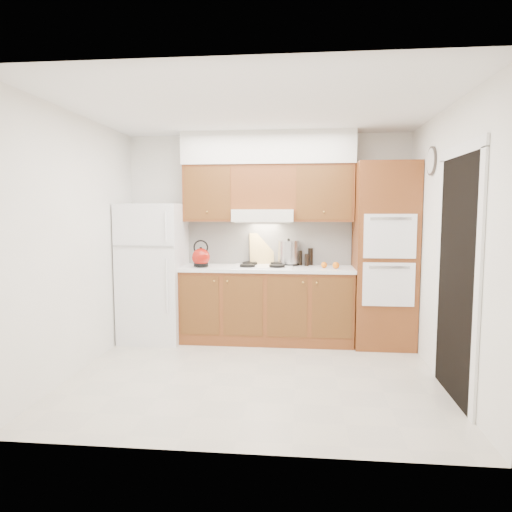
# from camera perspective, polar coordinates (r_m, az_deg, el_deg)

# --- Properties ---
(floor) EXTENTS (3.60, 3.60, 0.00)m
(floor) POSITION_cam_1_polar(r_m,az_deg,el_deg) (4.73, -0.10, -14.58)
(floor) COLOR #BDB6A6
(floor) RESTS_ON ground
(ceiling) EXTENTS (3.60, 3.60, 0.00)m
(ceiling) POSITION_cam_1_polar(r_m,az_deg,el_deg) (4.53, -0.11, 17.95)
(ceiling) COLOR white
(ceiling) RESTS_ON wall_back
(wall_back) EXTENTS (3.60, 0.02, 2.60)m
(wall_back) POSITION_cam_1_polar(r_m,az_deg,el_deg) (5.94, 1.37, 2.45)
(wall_back) COLOR white
(wall_back) RESTS_ON floor
(wall_left) EXTENTS (0.02, 3.00, 2.60)m
(wall_left) POSITION_cam_1_polar(r_m,az_deg,el_deg) (4.96, -21.27, 1.41)
(wall_left) COLOR white
(wall_left) RESTS_ON floor
(wall_right) EXTENTS (0.02, 3.00, 2.60)m
(wall_right) POSITION_cam_1_polar(r_m,az_deg,el_deg) (4.62, 22.69, 1.06)
(wall_right) COLOR white
(wall_right) RESTS_ON floor
(fridge) EXTENTS (0.75, 0.72, 1.72)m
(fridge) POSITION_cam_1_polar(r_m,az_deg,el_deg) (5.90, -12.65, -2.00)
(fridge) COLOR white
(fridge) RESTS_ON floor
(base_cabinets) EXTENTS (2.11, 0.60, 0.90)m
(base_cabinets) POSITION_cam_1_polar(r_m,az_deg,el_deg) (5.75, 1.37, -6.21)
(base_cabinets) COLOR brown
(base_cabinets) RESTS_ON floor
(countertop) EXTENTS (2.13, 0.62, 0.04)m
(countertop) POSITION_cam_1_polar(r_m,az_deg,el_deg) (5.66, 1.37, -1.57)
(countertop) COLOR white
(countertop) RESTS_ON base_cabinets
(backsplash) EXTENTS (2.11, 0.03, 0.56)m
(backsplash) POSITION_cam_1_polar(r_m,az_deg,el_deg) (5.92, 1.60, 1.67)
(backsplash) COLOR white
(backsplash) RESTS_ON countertop
(oven_cabinet) EXTENTS (0.70, 0.65, 2.20)m
(oven_cabinet) POSITION_cam_1_polar(r_m,az_deg,el_deg) (5.70, 15.70, 0.08)
(oven_cabinet) COLOR brown
(oven_cabinet) RESTS_ON floor
(upper_cab_left) EXTENTS (0.63, 0.33, 0.70)m
(upper_cab_left) POSITION_cam_1_polar(r_m,az_deg,el_deg) (5.86, -5.79, 7.76)
(upper_cab_left) COLOR brown
(upper_cab_left) RESTS_ON wall_back
(upper_cab_right) EXTENTS (0.73, 0.33, 0.70)m
(upper_cab_right) POSITION_cam_1_polar(r_m,az_deg,el_deg) (5.75, 8.44, 7.77)
(upper_cab_right) COLOR brown
(upper_cab_right) RESTS_ON wall_back
(range_hood) EXTENTS (0.75, 0.45, 0.15)m
(range_hood) POSITION_cam_1_polar(r_m,az_deg,el_deg) (5.70, 0.95, 5.08)
(range_hood) COLOR silver
(range_hood) RESTS_ON wall_back
(upper_cab_over_hood) EXTENTS (0.75, 0.33, 0.55)m
(upper_cab_over_hood) POSITION_cam_1_polar(r_m,az_deg,el_deg) (5.77, 1.01, 8.57)
(upper_cab_over_hood) COLOR brown
(upper_cab_over_hood) RESTS_ON range_hood
(soffit) EXTENTS (2.13, 0.36, 0.40)m
(soffit) POSITION_cam_1_polar(r_m,az_deg,el_deg) (5.79, 1.51, 13.27)
(soffit) COLOR silver
(soffit) RESTS_ON wall_back
(cooktop) EXTENTS (0.74, 0.50, 0.01)m
(cooktop) POSITION_cam_1_polar(r_m,az_deg,el_deg) (5.68, 0.89, -1.28)
(cooktop) COLOR white
(cooktop) RESTS_ON countertop
(doorway) EXTENTS (0.02, 0.90, 2.10)m
(doorway) POSITION_cam_1_polar(r_m,az_deg,el_deg) (4.31, 23.75, -2.63)
(doorway) COLOR black
(doorway) RESTS_ON floor
(wall_clock) EXTENTS (0.02, 0.30, 0.30)m
(wall_clock) POSITION_cam_1_polar(r_m,az_deg,el_deg) (5.16, 21.09, 11.02)
(wall_clock) COLOR #3F3833
(wall_clock) RESTS_ON wall_right
(kettle) EXTENTS (0.24, 0.24, 0.22)m
(kettle) POSITION_cam_1_polar(r_m,az_deg,el_deg) (5.67, -6.90, -0.16)
(kettle) COLOR maroon
(kettle) RESTS_ON countertop
(cutting_board) EXTENTS (0.33, 0.17, 0.41)m
(cutting_board) POSITION_cam_1_polar(r_m,az_deg,el_deg) (5.90, 0.72, 0.88)
(cutting_board) COLOR tan
(cutting_board) RESTS_ON countertop
(stock_pot) EXTENTS (0.34, 0.34, 0.28)m
(stock_pot) POSITION_cam_1_polar(r_m,az_deg,el_deg) (5.81, 4.08, 0.47)
(stock_pot) COLOR #AEAEB2
(stock_pot) RESTS_ON cooktop
(condiment_a) EXTENTS (0.08, 0.08, 0.22)m
(condiment_a) POSITION_cam_1_polar(r_m,az_deg,el_deg) (5.89, 6.82, -0.07)
(condiment_a) COLOR black
(condiment_a) RESTS_ON countertop
(condiment_b) EXTENTS (0.06, 0.06, 0.19)m
(condiment_b) POSITION_cam_1_polar(r_m,az_deg,el_deg) (5.84, 5.49, -0.24)
(condiment_b) COLOR black
(condiment_b) RESTS_ON countertop
(condiment_c) EXTENTS (0.06, 0.06, 0.15)m
(condiment_c) POSITION_cam_1_polar(r_m,az_deg,el_deg) (5.79, 6.35, -0.48)
(condiment_c) COLOR black
(condiment_c) RESTS_ON countertop
(orange_near) EXTENTS (0.09, 0.09, 0.08)m
(orange_near) POSITION_cam_1_polar(r_m,az_deg,el_deg) (5.57, 9.96, -1.16)
(orange_near) COLOR #F9630D
(orange_near) RESTS_ON countertop
(orange_far) EXTENTS (0.08, 0.08, 0.07)m
(orange_far) POSITION_cam_1_polar(r_m,az_deg,el_deg) (5.61, 8.50, -1.12)
(orange_far) COLOR orange
(orange_far) RESTS_ON countertop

